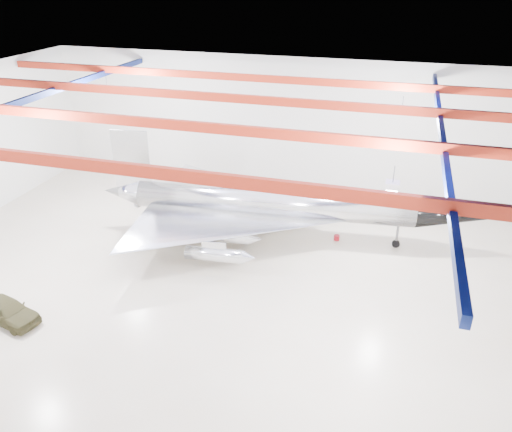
% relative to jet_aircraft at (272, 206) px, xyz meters
% --- Properties ---
extents(floor, '(40.00, 40.00, 0.00)m').
position_rel_jet_aircraft_xyz_m(floor, '(-2.15, -5.49, -2.41)').
color(floor, '#C4B49C').
rests_on(floor, ground).
extents(wall_back, '(40.00, 0.00, 40.00)m').
position_rel_jet_aircraft_xyz_m(wall_back, '(-2.15, 9.51, 3.09)').
color(wall_back, silver).
rests_on(wall_back, floor).
extents(ceiling, '(40.00, 40.00, 0.00)m').
position_rel_jet_aircraft_xyz_m(ceiling, '(-2.15, -5.49, 8.59)').
color(ceiling, '#0A0F38').
rests_on(ceiling, wall_back).
extents(ceiling_structure, '(39.50, 29.50, 1.08)m').
position_rel_jet_aircraft_xyz_m(ceiling_structure, '(-2.15, -5.49, 7.92)').
color(ceiling_structure, maroon).
rests_on(ceiling_structure, ceiling).
extents(jet_aircraft, '(26.89, 16.96, 7.33)m').
position_rel_jet_aircraft_xyz_m(jet_aircraft, '(0.00, 0.00, 0.00)').
color(jet_aircraft, silver).
rests_on(jet_aircraft, floor).
extents(jeep, '(4.21, 2.40, 1.35)m').
position_rel_jet_aircraft_xyz_m(jeep, '(-11.35, -13.20, -1.73)').
color(jeep, '#3D3A1E').
rests_on(jeep, floor).
extents(crate_ply, '(0.56, 0.47, 0.36)m').
position_rel_jet_aircraft_xyz_m(crate_ply, '(-8.11, -0.33, -2.22)').
color(crate_ply, olive).
rests_on(crate_ply, floor).
extents(toolbox_red, '(0.57, 0.51, 0.33)m').
position_rel_jet_aircraft_xyz_m(toolbox_red, '(-2.78, 1.07, -2.24)').
color(toolbox_red, maroon).
rests_on(toolbox_red, floor).
extents(parts_bin, '(0.85, 0.78, 0.48)m').
position_rel_jet_aircraft_xyz_m(parts_bin, '(-1.11, 3.16, -2.16)').
color(parts_bin, olive).
rests_on(parts_bin, floor).
extents(crate_small, '(0.54, 0.49, 0.30)m').
position_rel_jet_aircraft_xyz_m(crate_small, '(-11.64, 1.80, -2.25)').
color(crate_small, '#59595B').
rests_on(crate_small, floor).
extents(tool_chest, '(0.52, 0.52, 0.36)m').
position_rel_jet_aircraft_xyz_m(tool_chest, '(4.58, 0.84, -2.22)').
color(tool_chest, maroon).
rests_on(tool_chest, floor).
extents(oil_barrel, '(0.59, 0.52, 0.36)m').
position_rel_jet_aircraft_xyz_m(oil_barrel, '(-3.20, -1.94, -2.23)').
color(oil_barrel, olive).
rests_on(oil_barrel, floor).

